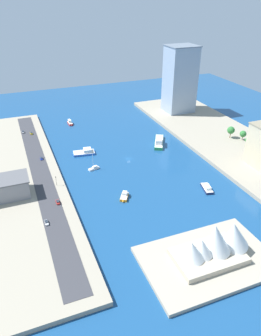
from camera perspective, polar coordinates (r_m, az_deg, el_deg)
The scene contains 21 objects.
ground_plane at distance 246.91m, azimuth -0.37°, elevation 1.63°, with size 440.00×440.00×0.00m, color navy.
quay_west at distance 287.11m, azimuth 16.36°, elevation 4.82°, with size 70.00×240.00×2.72m, color #9E937F.
quay_east at distance 233.48m, azimuth -21.05°, elevation -1.88°, with size 70.00×240.00×2.72m, color #9E937F.
peninsula_point at distance 164.03m, azimuth 13.51°, elevation -15.56°, with size 62.89×41.11×2.00m, color #A89E89.
road_strip at distance 232.95m, azimuth -15.74°, elevation -0.60°, with size 12.56×228.00×0.15m, color #38383D.
catamaran_blue at distance 256.69m, azimuth -8.10°, elevation 2.82°, with size 18.56×11.01×4.25m.
water_taxi_orange at distance 200.91m, azimuth -1.09°, elevation -5.05°, with size 8.17×10.31×3.64m.
patrol_launch_navy at distance 214.80m, azimuth 13.41°, elevation -3.47°, with size 7.83×14.01×3.26m.
ferry_green_doubledeck at distance 271.28m, azimuth 5.09°, elevation 4.69°, with size 18.80×27.87×6.37m.
tugboat_red at distance 317.64m, azimuth -10.69°, elevation 7.90°, with size 3.77×11.39×4.17m.
sailboat_small_white at distance 233.59m, azimuth -6.51°, elevation -0.02°, with size 9.10×4.75×11.94m.
tower_tall_glass at distance 336.28m, azimuth 8.76°, elevation 15.28°, with size 28.74×25.29×64.69m.
warehouse_low_gray at distance 209.85m, azimuth -22.17°, elevation -3.41°, with size 34.78×18.11×12.07m.
pickup_red at distance 196.52m, azimuth -12.78°, elevation -5.89°, with size 1.97×4.51×1.74m.
sedan_silver at distance 301.04m, azimuth -18.54°, elevation 6.09°, with size 2.11×4.40×1.62m.
hatchback_blue at distance 249.16m, azimuth -15.55°, elevation 1.69°, with size 1.94×4.48×1.55m.
van_white at distance 182.46m, azimuth -14.70°, elevation -9.32°, with size 1.87×4.72×1.44m.
taxi_yellow_cab at distance 296.19m, azimuth -17.21°, elevation 5.93°, with size 1.98×4.76×1.58m.
traffic_light_waterfront at distance 212.21m, azimuth -13.09°, elevation -2.00°, with size 0.36×0.36×6.50m.
opera_landmark at distance 159.48m, azimuth 14.86°, elevation -12.88°, with size 37.84×20.93×20.49m.
park_tree_cluster at distance 285.17m, azimuth 18.42°, elevation 5.95°, with size 12.72×22.38×10.08m.
Camera 1 is at (78.95, 204.03, 114.49)m, focal length 34.34 mm.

